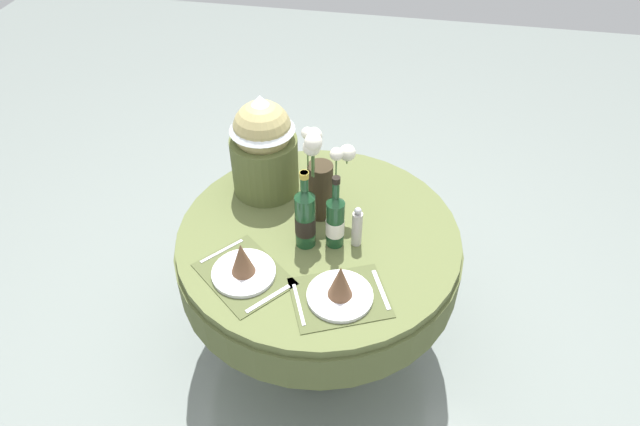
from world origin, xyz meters
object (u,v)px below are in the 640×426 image
at_px(wine_bottle_left, 305,217).
at_px(place_setting_right, 340,289).
at_px(pepper_mill, 357,227).
at_px(dining_table, 319,255).
at_px(gift_tub_back_left, 263,141).
at_px(flower_vase, 321,175).
at_px(wine_bottle_centre, 335,220).
at_px(place_setting_left, 243,266).

bearing_deg(wine_bottle_left, place_setting_right, -54.90).
xyz_separation_m(place_setting_right, pepper_mill, (0.02, 0.29, 0.04)).
relative_size(dining_table, gift_tub_back_left, 2.53).
relative_size(flower_vase, wine_bottle_centre, 1.35).
xyz_separation_m(flower_vase, wine_bottle_centre, (0.08, -0.15, -0.09)).
height_order(wine_bottle_left, gift_tub_back_left, gift_tub_back_left).
bearing_deg(wine_bottle_left, flower_vase, 80.30).
distance_m(place_setting_left, place_setting_right, 0.37).
bearing_deg(pepper_mill, wine_bottle_left, -169.71).
bearing_deg(place_setting_left, pepper_mill, 32.16).
bearing_deg(flower_vase, dining_table, -84.16).
bearing_deg(wine_bottle_centre, wine_bottle_left, -169.28).
relative_size(dining_table, wine_bottle_left, 3.32).
distance_m(dining_table, place_setting_left, 0.41).
xyz_separation_m(flower_vase, pepper_mill, (0.17, -0.13, -0.13)).
bearing_deg(pepper_mill, place_setting_right, -93.82).
bearing_deg(pepper_mill, wine_bottle_centre, -170.28).
xyz_separation_m(dining_table, pepper_mill, (0.16, -0.03, 0.22)).
bearing_deg(wine_bottle_centre, pepper_mill, 9.72).
height_order(wine_bottle_left, wine_bottle_centre, wine_bottle_left).
xyz_separation_m(place_setting_left, place_setting_right, (0.37, -0.04, 0.00)).
xyz_separation_m(dining_table, place_setting_left, (-0.23, -0.28, 0.18)).
bearing_deg(place_setting_left, flower_vase, 59.64).
height_order(place_setting_right, wine_bottle_centre, wine_bottle_centre).
height_order(flower_vase, wine_bottle_centre, flower_vase).
distance_m(wine_bottle_left, gift_tub_back_left, 0.41).
distance_m(place_setting_left, flower_vase, 0.47).
bearing_deg(pepper_mill, place_setting_left, -147.84).
bearing_deg(dining_table, wine_bottle_centre, -32.88).
height_order(dining_table, wine_bottle_left, wine_bottle_left).
bearing_deg(wine_bottle_centre, place_setting_left, -142.97).
distance_m(dining_table, gift_tub_back_left, 0.53).
xyz_separation_m(place_setting_left, wine_bottle_centre, (0.31, 0.23, 0.08)).
relative_size(place_setting_right, wine_bottle_left, 1.18).
xyz_separation_m(flower_vase, gift_tub_back_left, (-0.27, 0.14, 0.03)).
relative_size(dining_table, place_setting_right, 2.82).
height_order(dining_table, gift_tub_back_left, gift_tub_back_left).
distance_m(place_setting_left, pepper_mill, 0.46).
height_order(flower_vase, wine_bottle_left, flower_vase).
xyz_separation_m(dining_table, flower_vase, (-0.01, 0.10, 0.35)).
bearing_deg(dining_table, flower_vase, 95.84).
xyz_separation_m(wine_bottle_centre, pepper_mill, (0.08, 0.01, -0.04)).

